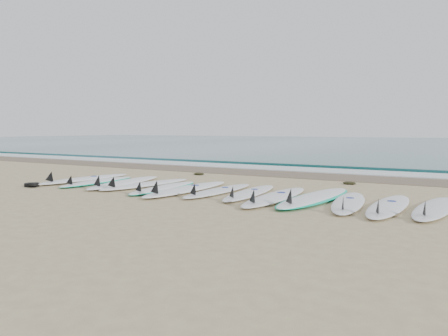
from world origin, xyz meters
The scene contains 21 objects.
ground centered at (0.00, 0.00, 0.00)m, with size 120.00×120.00×0.00m, color tan.
ocean centered at (0.00, 32.50, 0.01)m, with size 120.00×55.00×0.03m, color #27666A.
wet_sand_band centered at (0.00, 4.10, 0.01)m, with size 120.00×1.80×0.01m, color brown.
foam_band centered at (0.00, 5.50, 0.02)m, with size 120.00×1.40×0.04m, color silver.
wave_crest centered at (0.00, 7.00, 0.05)m, with size 120.00×1.00×0.10m, color #27666A.
surfboard_0 centered at (-3.97, 0.02, 0.06)m, with size 0.70×2.76×0.35m.
surfboard_1 centered at (-3.32, -0.14, 0.04)m, with size 0.69×2.38×0.30m.
surfboard_2 centered at (-2.59, -0.01, 0.06)m, with size 1.00×2.82×0.35m.
surfboard_3 centered at (-1.97, -0.01, 0.06)m, with size 0.89×2.63×0.33m.
surfboard_4 centered at (-1.28, -0.21, 0.04)m, with size 0.73×2.39×0.30m.
surfboard_5 centered at (-0.70, -0.20, 0.06)m, with size 0.61×2.84×0.36m.
surfboard_6 centered at (-0.02, -0.04, 0.05)m, with size 0.56×2.44×0.31m.
surfboard_7 centered at (0.66, 0.02, 0.05)m, with size 0.74×2.48×0.31m.
surfboard_8 centered at (1.31, -0.23, 0.06)m, with size 0.62×2.74×0.35m.
surfboard_9 centered at (1.96, 0.07, 0.06)m, with size 0.91×2.95×0.37m.
surfboard_10 centered at (2.63, -0.14, 0.05)m, with size 0.88×2.50×0.31m.
surfboard_11 centered at (3.28, -0.16, 0.06)m, with size 0.53×2.55×0.33m.
surfboard_12 centered at (3.95, 0.01, 0.06)m, with size 0.72×2.57×0.32m.
seaweed_near centered at (-2.27, 2.69, 0.03)m, with size 0.32×0.25×0.06m, color black.
seaweed_far centered at (1.93, 2.72, 0.03)m, with size 0.31×0.24×0.06m, color black.
leash_coil centered at (-4.12, -1.30, 0.05)m, with size 0.46×0.36×0.11m.
Camera 1 is at (4.48, -7.54, 1.30)m, focal length 35.00 mm.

